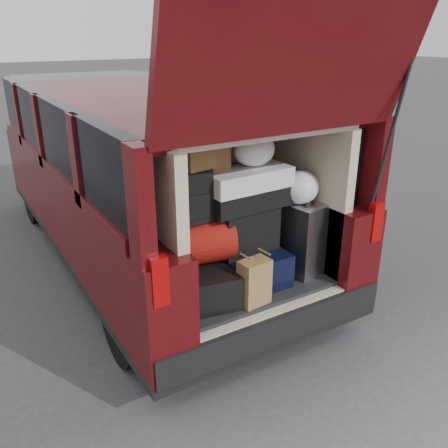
% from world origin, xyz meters
% --- Properties ---
extents(ground, '(80.00, 80.00, 0.00)m').
position_xyz_m(ground, '(0.00, 0.00, 0.00)').
color(ground, '#333335').
rests_on(ground, ground).
extents(minivan, '(1.90, 5.35, 2.77)m').
position_xyz_m(minivan, '(0.00, 1.86, 0.91)').
color(minivan, black).
rests_on(minivan, ground).
extents(load_floor, '(1.24, 1.05, 0.55)m').
position_xyz_m(load_floor, '(0.00, 0.28, 0.28)').
color(load_floor, black).
rests_on(load_floor, ground).
extents(black_hardshell, '(0.54, 0.68, 0.24)m').
position_xyz_m(black_hardshell, '(-0.37, 0.13, 0.67)').
color(black_hardshell, black).
rests_on(black_hardshell, load_floor).
extents(navy_hardshell, '(0.48, 0.59, 0.25)m').
position_xyz_m(navy_hardshell, '(0.05, 0.16, 0.68)').
color(navy_hardshell, black).
rests_on(navy_hardshell, load_floor).
extents(silver_roller, '(0.29, 0.41, 0.57)m').
position_xyz_m(silver_roller, '(0.48, 0.07, 0.83)').
color(silver_roller, white).
rests_on(silver_roller, load_floor).
extents(kraft_bag, '(0.23, 0.16, 0.33)m').
position_xyz_m(kraft_bag, '(-0.09, -0.17, 0.71)').
color(kraft_bag, olive).
rests_on(kraft_bag, load_floor).
extents(red_duffel, '(0.55, 0.41, 0.32)m').
position_xyz_m(red_duffel, '(-0.36, 0.16, 0.96)').
color(red_duffel, '#99140D').
rests_on(red_duffel, black_hardshell).
extents(black_soft_case, '(0.47, 0.30, 0.33)m').
position_xyz_m(black_soft_case, '(0.04, 0.16, 0.97)').
color(black_soft_case, black).
rests_on(black_soft_case, navy_hardshell).
extents(backpack, '(0.26, 0.17, 0.37)m').
position_xyz_m(backpack, '(-0.40, 0.15, 1.30)').
color(backpack, black).
rests_on(backpack, red_duffel).
extents(twotone_duffel, '(0.65, 0.35, 0.28)m').
position_xyz_m(twotone_duffel, '(0.04, 0.17, 1.28)').
color(twotone_duffel, white).
rests_on(twotone_duffel, black_soft_case).
extents(grocery_sack_lower, '(0.23, 0.20, 0.19)m').
position_xyz_m(grocery_sack_lower, '(-0.35, 0.16, 1.58)').
color(grocery_sack_lower, brown).
rests_on(grocery_sack_lower, backpack).
extents(grocery_sack_upper, '(0.24, 0.21, 0.21)m').
position_xyz_m(grocery_sack_upper, '(-0.17, 0.27, 1.52)').
color(grocery_sack_upper, brown).
rests_on(grocery_sack_upper, twotone_duffel).
extents(plastic_bag_center, '(0.32, 0.30, 0.24)m').
position_xyz_m(plastic_bag_center, '(0.13, 0.20, 1.54)').
color(plastic_bag_center, white).
rests_on(plastic_bag_center, twotone_duffel).
extents(plastic_bag_right, '(0.32, 0.31, 0.25)m').
position_xyz_m(plastic_bag_right, '(0.47, 0.07, 1.24)').
color(plastic_bag_right, white).
rests_on(plastic_bag_right, silver_roller).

